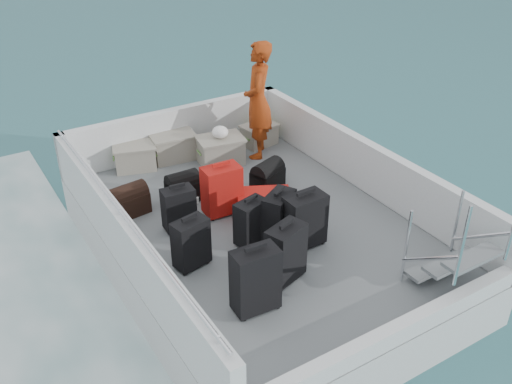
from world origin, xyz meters
The scene contains 23 objects.
ground centered at (0.00, 0.00, 0.00)m, with size 160.00×160.00×0.00m, color #16464E.
ferry_hull centered at (0.00, 0.00, 0.30)m, with size 3.60×5.00×0.60m, color silver.
deck centered at (0.00, 0.00, 0.61)m, with size 3.30×4.70×0.02m, color slate.
deck_fittings centered at (0.35, -0.32, 0.99)m, with size 3.60×5.00×0.90m.
suitcase_0 centered at (-0.87, -1.35, 0.98)m, with size 0.47×0.26×0.72m, color black.
suitcase_1 centered at (-1.10, -0.36, 0.92)m, with size 0.40×0.23×0.60m, color black.
suitcase_2 centered at (-0.90, 0.39, 0.90)m, with size 0.39×0.23×0.56m, color black.
suitcase_3 centered at (-0.34, -1.11, 0.96)m, with size 0.44×0.26×0.67m, color black.
suitcase_4 centered at (-0.30, -0.33, 0.91)m, with size 0.38×0.23×0.57m, color black.
suitcase_5 centered at (-0.27, 0.44, 0.95)m, with size 0.48×0.29×0.66m, color #B21B0D.
suitcase_6 centered at (0.21, -0.69, 0.95)m, with size 0.49×0.29×0.67m, color black.
suitcase_7 centered at (0.02, -0.43, 0.93)m, with size 0.44×0.25×0.62m, color black.
suitcase_8 centered at (0.20, 0.17, 0.76)m, with size 0.45×0.68×0.27m, color #B21B0D.
duffel_0 centered at (-1.29, 1.06, 0.78)m, with size 0.48×0.30×0.32m, color black, non-canonical shape.
duffel_1 centered at (-0.55, 1.00, 0.78)m, with size 0.42×0.30×0.32m, color black, non-canonical shape.
duffel_2 centered at (0.58, 0.68, 0.78)m, with size 0.44×0.30×0.32m, color black, non-canonical shape.
crate_0 centered at (-0.76, 2.20, 0.79)m, with size 0.58×0.40×0.35m, color gray.
crate_1 centered at (-0.15, 2.20, 0.81)m, with size 0.62×0.43×0.38m, color gray.
crate_2 centered at (0.40, 1.69, 0.81)m, with size 0.64×0.44×0.39m, color gray.
crate_3 centered at (1.23, 1.93, 0.78)m, with size 0.52×0.36×0.31m, color gray.
yellow_bag centered at (1.45, 2.20, 0.73)m, with size 0.28×0.26×0.22m, color yellow.
white_bag centered at (0.40, 1.69, 1.10)m, with size 0.24×0.24×0.18m, color white.
passenger centered at (1.02, 1.64, 1.51)m, with size 0.65×0.42×1.77m, color #D34613.
Camera 1 is at (-3.19, -5.12, 4.59)m, focal length 40.00 mm.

